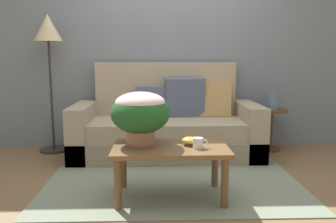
{
  "coord_description": "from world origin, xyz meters",
  "views": [
    {
      "loc": [
        -0.15,
        -3.29,
        1.18
      ],
      "look_at": [
        -0.04,
        0.14,
        0.64
      ],
      "focal_mm": 37.25,
      "sensor_mm": 36.0,
      "label": 1
    }
  ],
  "objects_px": {
    "coffee_table": "(170,154)",
    "couch": "(168,127)",
    "snack_bowl": "(190,141)",
    "side_table": "(271,122)",
    "table_vase": "(273,102)",
    "floor_lamp": "(48,41)",
    "potted_plant": "(140,112)",
    "coffee_mug": "(198,143)"
  },
  "relations": [
    {
      "from": "coffee_table",
      "to": "couch",
      "type": "bearing_deg",
      "value": 89.07
    },
    {
      "from": "coffee_table",
      "to": "snack_bowl",
      "type": "bearing_deg",
      "value": 10.27
    },
    {
      "from": "side_table",
      "to": "snack_bowl",
      "type": "bearing_deg",
      "value": -128.85
    },
    {
      "from": "snack_bowl",
      "to": "table_vase",
      "type": "bearing_deg",
      "value": 50.77
    },
    {
      "from": "couch",
      "to": "table_vase",
      "type": "distance_m",
      "value": 1.36
    },
    {
      "from": "couch",
      "to": "floor_lamp",
      "type": "bearing_deg",
      "value": 172.46
    },
    {
      "from": "couch",
      "to": "potted_plant",
      "type": "distance_m",
      "value": 1.35
    },
    {
      "from": "potted_plant",
      "to": "table_vase",
      "type": "distance_m",
      "value": 2.12
    },
    {
      "from": "table_vase",
      "to": "potted_plant",
      "type": "bearing_deg",
      "value": -138.73
    },
    {
      "from": "side_table",
      "to": "potted_plant",
      "type": "relative_size",
      "value": 1.07
    },
    {
      "from": "coffee_mug",
      "to": "floor_lamp",
      "type": "bearing_deg",
      "value": 135.44
    },
    {
      "from": "floor_lamp",
      "to": "coffee_mug",
      "type": "distance_m",
      "value": 2.46
    },
    {
      "from": "floor_lamp",
      "to": "couch",
      "type": "bearing_deg",
      "value": -7.54
    },
    {
      "from": "side_table",
      "to": "coffee_mug",
      "type": "xyz_separation_m",
      "value": [
        -1.12,
        -1.57,
        0.13
      ]
    },
    {
      "from": "floor_lamp",
      "to": "potted_plant",
      "type": "relative_size",
      "value": 3.42
    },
    {
      "from": "floor_lamp",
      "to": "coffee_mug",
      "type": "xyz_separation_m",
      "value": [
        1.64,
        -1.61,
        -0.88
      ]
    },
    {
      "from": "floor_lamp",
      "to": "coffee_table",
      "type": "bearing_deg",
      "value": -47.32
    },
    {
      "from": "coffee_table",
      "to": "floor_lamp",
      "type": "distance_m",
      "value": 2.31
    },
    {
      "from": "floor_lamp",
      "to": "snack_bowl",
      "type": "distance_m",
      "value": 2.36
    },
    {
      "from": "coffee_mug",
      "to": "potted_plant",
      "type": "bearing_deg",
      "value": 161.87
    },
    {
      "from": "floor_lamp",
      "to": "table_vase",
      "type": "distance_m",
      "value": 2.86
    },
    {
      "from": "snack_bowl",
      "to": "side_table",
      "type": "bearing_deg",
      "value": 51.15
    },
    {
      "from": "side_table",
      "to": "floor_lamp",
      "type": "bearing_deg",
      "value": 179.12
    },
    {
      "from": "side_table",
      "to": "coffee_table",
      "type": "bearing_deg",
      "value": -132.0
    },
    {
      "from": "couch",
      "to": "floor_lamp",
      "type": "relative_size",
      "value": 1.3
    },
    {
      "from": "side_table",
      "to": "potted_plant",
      "type": "xyz_separation_m",
      "value": [
        -1.59,
        -1.42,
        0.36
      ]
    },
    {
      "from": "couch",
      "to": "table_vase",
      "type": "relative_size",
      "value": 9.07
    },
    {
      "from": "couch",
      "to": "side_table",
      "type": "xyz_separation_m",
      "value": [
        1.32,
        0.15,
        0.02
      ]
    },
    {
      "from": "potted_plant",
      "to": "snack_bowl",
      "type": "xyz_separation_m",
      "value": [
        0.41,
        -0.05,
        -0.24
      ]
    },
    {
      "from": "side_table",
      "to": "floor_lamp",
      "type": "distance_m",
      "value": 2.94
    },
    {
      "from": "couch",
      "to": "side_table",
      "type": "relative_size",
      "value": 4.15
    },
    {
      "from": "coffee_table",
      "to": "potted_plant",
      "type": "xyz_separation_m",
      "value": [
        -0.25,
        0.08,
        0.34
      ]
    },
    {
      "from": "floor_lamp",
      "to": "coffee_mug",
      "type": "bearing_deg",
      "value": -44.56
    },
    {
      "from": "couch",
      "to": "side_table",
      "type": "bearing_deg",
      "value": 6.38
    },
    {
      "from": "snack_bowl",
      "to": "potted_plant",
      "type": "bearing_deg",
      "value": 173.76
    },
    {
      "from": "coffee_table",
      "to": "floor_lamp",
      "type": "height_order",
      "value": "floor_lamp"
    },
    {
      "from": "couch",
      "to": "side_table",
      "type": "distance_m",
      "value": 1.33
    },
    {
      "from": "couch",
      "to": "floor_lamp",
      "type": "xyz_separation_m",
      "value": [
        -1.44,
        0.19,
        1.03
      ]
    },
    {
      "from": "potted_plant",
      "to": "snack_bowl",
      "type": "distance_m",
      "value": 0.48
    },
    {
      "from": "coffee_table",
      "to": "side_table",
      "type": "distance_m",
      "value": 2.01
    },
    {
      "from": "floor_lamp",
      "to": "potted_plant",
      "type": "height_order",
      "value": "floor_lamp"
    },
    {
      "from": "floor_lamp",
      "to": "table_vase",
      "type": "xyz_separation_m",
      "value": [
        2.76,
        -0.06,
        -0.75
      ]
    }
  ]
}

